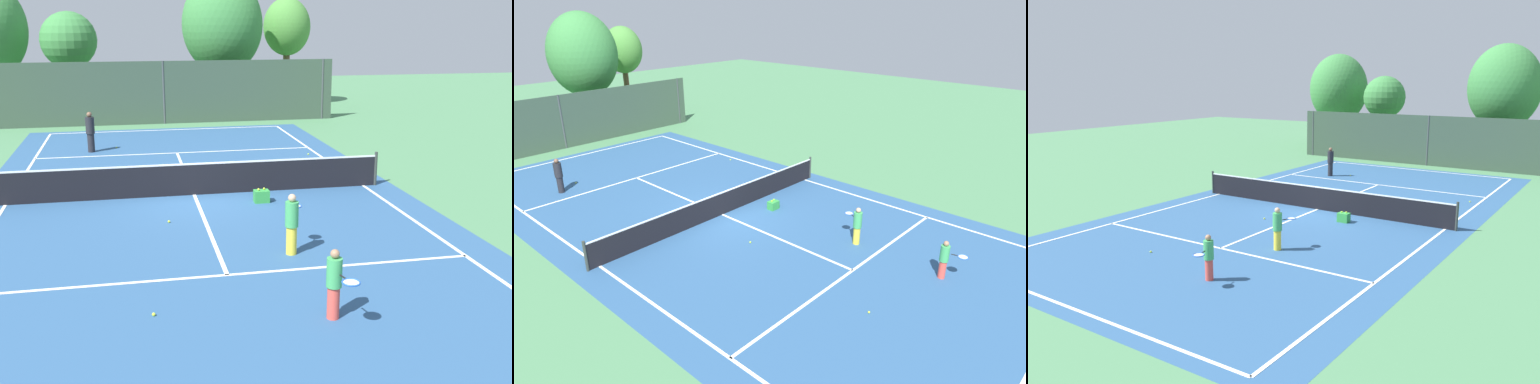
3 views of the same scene
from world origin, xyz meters
TOP-DOWN VIEW (x-y plane):
  - ground_plane at (0.00, 0.00)m, footprint 80.00×80.00m
  - court_surface at (0.00, 0.00)m, footprint 13.00×25.00m
  - tennis_net at (0.00, 0.00)m, footprint 11.90×0.10m
  - perimeter_fence at (0.00, 14.00)m, footprint 18.00×0.12m
  - tree_1 at (3.63, 17.54)m, footprint 4.57×4.22m
  - tree_2 at (-4.86, 18.18)m, footprint 3.11×3.11m
  - tree_3 at (7.98, 19.87)m, footprint 2.90×2.92m
  - player_0 at (-3.39, 7.31)m, footprint 0.35×0.35m
  - player_1 at (1.65, -5.45)m, footprint 0.58×0.88m
  - player_2 at (1.56, -8.74)m, footprint 0.46×0.87m
  - ball_crate at (1.86, -1.19)m, footprint 0.44×0.33m
  - tennis_ball_0 at (-0.57, 1.49)m, footprint 0.07×0.07m
  - tennis_ball_1 at (-1.60, -7.98)m, footprint 0.07×0.07m
  - tennis_ball_2 at (-0.95, -2.59)m, footprint 0.07×0.07m
  - tennis_ball_3 at (-0.74, 0.35)m, footprint 0.07×0.07m
  - tennis_ball_4 at (-2.41, 7.92)m, footprint 0.07×0.07m
  - tennis_ball_5 at (5.10, 4.98)m, footprint 0.07×0.07m

SIDE VIEW (x-z plane):
  - ground_plane at x=0.00m, z-range 0.00..0.00m
  - court_surface at x=0.00m, z-range 0.00..0.01m
  - tennis_ball_0 at x=-0.57m, z-range 0.00..0.07m
  - tennis_ball_1 at x=-1.60m, z-range 0.00..0.07m
  - tennis_ball_2 at x=-0.95m, z-range 0.00..0.07m
  - tennis_ball_3 at x=-0.74m, z-range 0.00..0.07m
  - tennis_ball_4 at x=-2.41m, z-range 0.00..0.07m
  - tennis_ball_5 at x=5.10m, z-range 0.00..0.07m
  - ball_crate at x=1.86m, z-range -0.03..0.40m
  - tennis_net at x=0.00m, z-range -0.04..1.06m
  - player_2 at x=1.56m, z-range 0.03..1.35m
  - player_1 at x=1.65m, z-range 0.03..1.46m
  - player_0 at x=-3.39m, z-range 0.02..1.66m
  - perimeter_fence at x=0.00m, z-range 0.00..3.20m
  - tree_2 at x=-4.86m, z-range 1.24..6.93m
  - tree_3 at x=7.98m, z-range 1.47..8.02m
  - tree_1 at x=3.63m, z-range 1.09..8.78m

